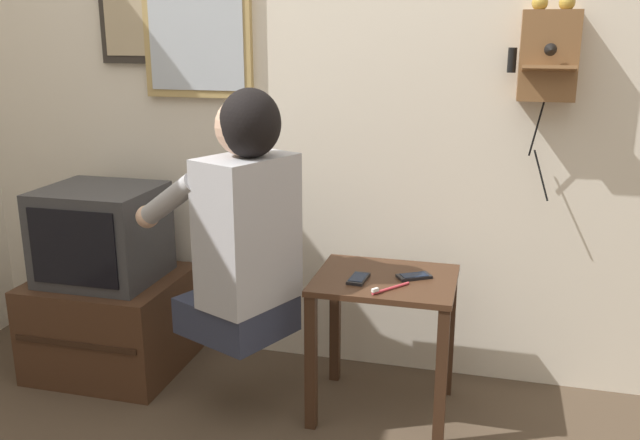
{
  "coord_description": "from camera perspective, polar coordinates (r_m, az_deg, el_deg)",
  "views": [
    {
      "loc": [
        0.71,
        -1.75,
        1.43
      ],
      "look_at": [
        0.11,
        0.55,
        0.77
      ],
      "focal_mm": 38.0,
      "sensor_mm": 36.0,
      "label": 1
    }
  ],
  "objects": [
    {
      "name": "wall_back",
      "position": [
        2.83,
        0.14,
        12.45
      ],
      "size": [
        6.8,
        0.05,
        2.55
      ],
      "color": "silver",
      "rests_on": "ground_plane"
    },
    {
      "name": "side_table",
      "position": [
        2.58,
        5.45,
        -7.39
      ],
      "size": [
        0.52,
        0.43,
        0.55
      ],
      "color": "#422819",
      "rests_on": "ground_plane"
    },
    {
      "name": "person",
      "position": [
        2.45,
        -6.58,
        -0.14
      ],
      "size": [
        0.62,
        0.54,
        0.92
      ],
      "rotation": [
        0.0,
        0.0,
        1.15
      ],
      "color": "#2D3347",
      "rests_on": "ground_plane"
    },
    {
      "name": "tv_stand",
      "position": [
        3.12,
        -17.09,
        -8.21
      ],
      "size": [
        0.6,
        0.55,
        0.42
      ],
      "color": "#422819",
      "rests_on": "ground_plane"
    },
    {
      "name": "television",
      "position": [
        2.97,
        -17.91,
        -1.12
      ],
      "size": [
        0.46,
        0.42,
        0.39
      ],
      "color": "#38383A",
      "rests_on": "tv_stand"
    },
    {
      "name": "wall_phone_antique",
      "position": [
        2.66,
        18.68,
        13.11
      ],
      "size": [
        0.25,
        0.19,
        0.75
      ],
      "color": "brown"
    },
    {
      "name": "framed_picture",
      "position": [
        3.09,
        -15.03,
        16.99
      ],
      "size": [
        0.37,
        0.03,
        0.47
      ],
      "color": "#2D2823"
    },
    {
      "name": "wall_mirror",
      "position": [
        2.97,
        -10.38,
        16.25
      ],
      "size": [
        0.48,
        0.04,
        0.64
      ],
      "color": "tan"
    },
    {
      "name": "cell_phone_held",
      "position": [
        2.49,
        3.25,
        -4.94
      ],
      "size": [
        0.07,
        0.13,
        0.01
      ],
      "rotation": [
        0.0,
        0.0,
        -0.07
      ],
      "color": "black",
      "rests_on": "side_table"
    },
    {
      "name": "cell_phone_spare",
      "position": [
        2.54,
        7.93,
        -4.72
      ],
      "size": [
        0.14,
        0.12,
        0.01
      ],
      "rotation": [
        0.0,
        0.0,
        -1.02
      ],
      "color": "black",
      "rests_on": "side_table"
    },
    {
      "name": "toothbrush",
      "position": [
        2.41,
        5.75,
        -5.76
      ],
      "size": [
        0.12,
        0.14,
        0.02
      ],
      "rotation": [
        0.0,
        0.0,
        2.47
      ],
      "color": "#D83F4C",
      "rests_on": "side_table"
    }
  ]
}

